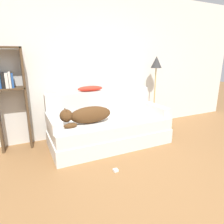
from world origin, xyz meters
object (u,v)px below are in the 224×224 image
object	(u,v)px
dog	(87,115)
floor_lamp	(156,69)
throw_pillow	(90,89)
laptop	(122,118)
bookshelf	(10,92)
power_adapter	(116,170)
couch	(110,131)

from	to	relation	value
dog	floor_lamp	size ratio (longest dim) A/B	0.56
dog	throw_pillow	size ratio (longest dim) A/B	1.82
throw_pillow	laptop	bearing A→B (deg)	-48.28
throw_pillow	bookshelf	size ratio (longest dim) A/B	0.28
dog	bookshelf	size ratio (longest dim) A/B	0.51
floor_lamp	laptop	bearing A→B (deg)	-154.92
throw_pillow	dog	bearing A→B (deg)	-116.86
laptop	throw_pillow	world-z (taller)	throw_pillow
floor_lamp	power_adapter	size ratio (longest dim) A/B	24.58
bookshelf	power_adapter	world-z (taller)	bookshelf
throw_pillow	bookshelf	bearing A→B (deg)	175.01
dog	floor_lamp	bearing A→B (deg)	15.80
dog	laptop	size ratio (longest dim) A/B	2.14
laptop	bookshelf	size ratio (longest dim) A/B	0.24
dog	floor_lamp	distance (m)	1.88
floor_lamp	power_adapter	bearing A→B (deg)	-140.86
bookshelf	floor_lamp	xyz separation A→B (m)	(2.77, -0.09, 0.30)
floor_lamp	couch	bearing A→B (deg)	-161.43
couch	throw_pillow	distance (m)	0.85
laptop	power_adapter	bearing A→B (deg)	-110.48
dog	power_adapter	size ratio (longest dim) A/B	13.73
couch	floor_lamp	world-z (taller)	floor_lamp
couch	power_adapter	size ratio (longest dim) A/B	33.26
bookshelf	floor_lamp	bearing A→B (deg)	-1.81
laptop	throw_pillow	xyz separation A→B (m)	(-0.41, 0.46, 0.48)
dog	bookshelf	distance (m)	1.27
laptop	power_adapter	distance (m)	1.05
bookshelf	power_adapter	size ratio (longest dim) A/B	26.82
floor_lamp	power_adapter	world-z (taller)	floor_lamp
laptop	couch	bearing A→B (deg)	176.34
couch	throw_pillow	size ratio (longest dim) A/B	4.40
couch	laptop	size ratio (longest dim) A/B	5.19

